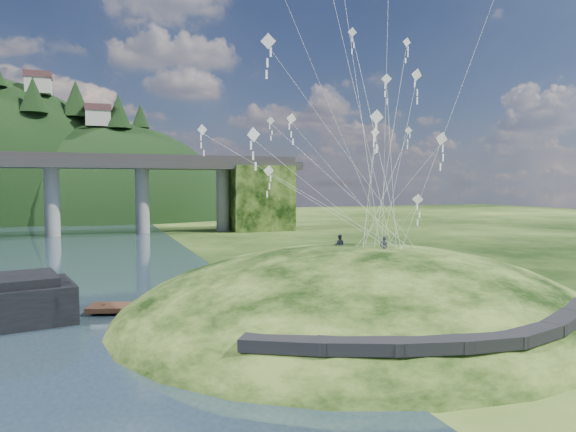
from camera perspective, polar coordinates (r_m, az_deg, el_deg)
name	(u,v)px	position (r m, az deg, el deg)	size (l,w,h in m)	color
ground	(262,335)	(32.87, -2.87, -13.06)	(320.00, 320.00, 0.00)	black
grass_hill	(360,336)	(38.13, 7.99, -13.08)	(36.00, 32.00, 13.00)	black
footpath	(466,332)	(27.51, 19.19, -12.08)	(22.29, 5.84, 0.83)	black
wooden_dock	(187,307)	(38.73, -11.15, -9.88)	(14.02, 6.60, 1.00)	#341F15
kite_flyers	(356,235)	(37.01, 7.54, -2.10)	(2.79, 3.51, 1.70)	#23242F
kite_swarm	(345,69)	(36.03, 6.38, 15.89)	(19.87, 17.95, 20.27)	silver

